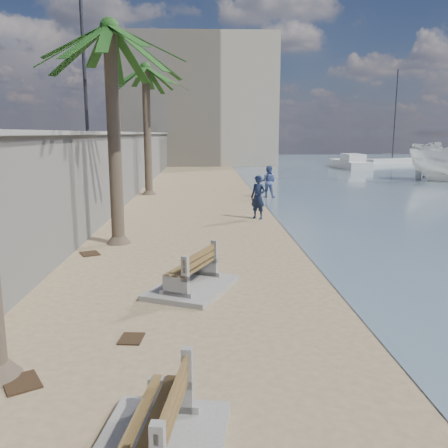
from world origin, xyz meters
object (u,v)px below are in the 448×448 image
bench_far (192,273)px  palm_back (145,70)px  person_a (258,194)px  palm_mid (110,30)px  yacht_far (349,165)px  sailboat_west (392,161)px  bench_near (156,429)px  person_b (268,180)px

bench_far → palm_back: palm_back is taller
person_a → palm_mid: bearing=-100.8°
person_a → yacht_far: 31.62m
yacht_far → sailboat_west: size_ratio=0.72×
bench_near → person_a: size_ratio=1.09×
palm_back → sailboat_west: (25.35, 27.35, -6.69)m
palm_back → sailboat_west: 37.89m
palm_back → bench_near: bearing=-83.3°
palm_back → person_a: 11.61m
person_a → person_b: 6.83m
palm_back → palm_mid: bearing=-88.0°
bench_near → sailboat_west: sailboat_west is taller
bench_near → bench_far: bearing=87.5°
person_b → palm_mid: bearing=79.8°
person_a → bench_far: bearing=-66.7°
bench_near → bench_far: 5.77m
bench_near → person_b: 21.98m
yacht_far → sailboat_west: sailboat_west is taller
palm_mid → yacht_far: (17.79, 33.23, -6.24)m
palm_back → yacht_far: 28.33m
palm_back → person_b: 9.26m
palm_back → person_a: size_ratio=3.83×
palm_mid → palm_back: bearing=92.0°
bench_near → person_b: person_b is taller
yacht_far → person_b: bearing=151.9°
palm_mid → palm_back: size_ratio=0.94×
person_a → sailboat_west: (19.86, 35.65, -0.71)m
bench_near → person_b: (4.11, 21.58, 0.60)m
palm_mid → person_a: size_ratio=3.61×
bench_far → palm_mid: (-2.52, 4.82, 6.18)m
palm_mid → sailboat_west: (24.92, 39.94, -6.24)m
bench_near → palm_back: palm_back is taller
person_a → sailboat_west: sailboat_west is taller
sailboat_west → person_a: bearing=-119.1°
bench_near → palm_mid: palm_mid is taller
person_b → bench_near: bearing=99.2°
bench_near → palm_mid: size_ratio=0.30×
person_a → yacht_far: bearing=105.0°
bench_near → bench_far: bench_far is taller
bench_far → person_a: size_ratio=1.25×
sailboat_west → palm_back: bearing=-132.8°
person_a → yacht_far: person_a is taller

